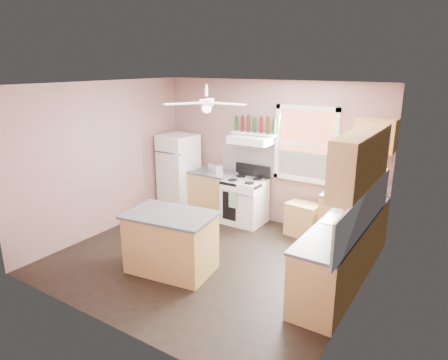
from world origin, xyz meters
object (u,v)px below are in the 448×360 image
Objects in this scene: cart at (303,220)px; island at (171,243)px; refrigerator at (179,173)px; toaster at (216,168)px; stove at (245,201)px.

island is (-1.16, -2.24, 0.15)m from cart.
refrigerator reaches higher than toaster.
refrigerator is 1.85× the size of stove.
stove is (1.53, 0.09, -0.37)m from refrigerator.
island is (0.69, -2.21, -0.56)m from toaster.
refrigerator reaches higher than cart.
stove is at bearing 19.62° from toaster.
refrigerator is 0.89m from toaster.
cart is at bearing 8.57° from refrigerator.
island reaches higher than cart.
stove is at bearing 9.12° from refrigerator.
cart is 2.53m from island.
toaster is (0.86, 0.09, 0.19)m from refrigerator.
toaster reaches higher than stove.
toaster is at bearing 179.88° from stove.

